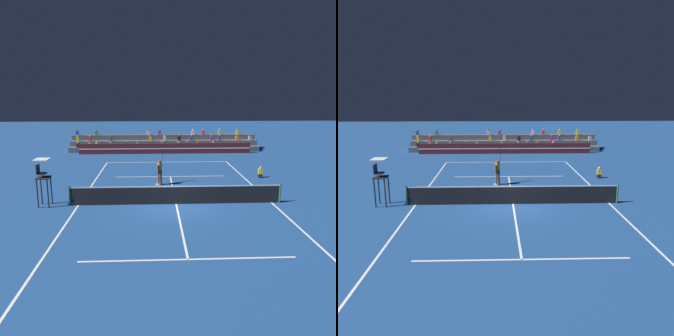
% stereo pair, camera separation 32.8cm
% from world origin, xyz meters
% --- Properties ---
extents(ground_plane, '(120.00, 120.00, 0.00)m').
position_xyz_m(ground_plane, '(0.00, 0.00, 0.00)').
color(ground_plane, navy).
extents(court_lines, '(11.10, 23.90, 0.01)m').
position_xyz_m(court_lines, '(0.00, 0.00, 0.00)').
color(court_lines, white).
rests_on(court_lines, ground).
extents(tennis_net, '(12.00, 0.10, 1.10)m').
position_xyz_m(tennis_net, '(0.00, 0.00, 0.54)').
color(tennis_net, '#2D6B38').
rests_on(tennis_net, ground).
extents(sponsor_banner_wall, '(18.00, 0.26, 1.10)m').
position_xyz_m(sponsor_banner_wall, '(0.00, 16.38, 0.55)').
color(sponsor_banner_wall, '#51191E').
rests_on(sponsor_banner_wall, ground).
extents(bleacher_stand, '(20.64, 2.85, 2.28)m').
position_xyz_m(bleacher_stand, '(-0.01, 18.92, 0.65)').
color(bleacher_stand, '#4C515B').
rests_on(bleacher_stand, ground).
extents(umpire_chair, '(0.76, 0.84, 2.67)m').
position_xyz_m(umpire_chair, '(-7.34, -0.00, 1.72)').
color(umpire_chair, black).
rests_on(umpire_chair, ground).
extents(ball_kid_courtside, '(0.30, 0.36, 0.84)m').
position_xyz_m(ball_kid_courtside, '(6.72, 5.80, 0.33)').
color(ball_kid_courtside, black).
rests_on(ball_kid_courtside, ground).
extents(tennis_player, '(0.58, 0.85, 2.49)m').
position_xyz_m(tennis_player, '(-0.85, 4.14, 0.99)').
color(tennis_player, brown).
rests_on(tennis_player, ground).
extents(tennis_ball, '(0.07, 0.07, 0.07)m').
position_xyz_m(tennis_ball, '(-2.18, 10.23, 0.03)').
color(tennis_ball, '#C6DB33').
rests_on(tennis_ball, ground).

